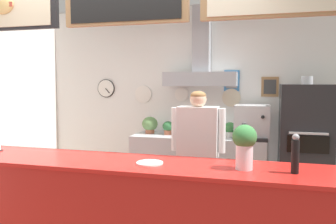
# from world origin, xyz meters

# --- Properties ---
(back_wall_assembly) EXTENTS (4.51, 2.48, 2.81)m
(back_wall_assembly) POSITION_xyz_m (0.02, 2.12, 1.49)
(back_wall_assembly) COLOR #9E9E99
(back_wall_assembly) RESTS_ON ground_plane
(service_counter) EXTENTS (3.47, 0.61, 1.05)m
(service_counter) POSITION_xyz_m (0.00, -0.41, 0.52)
(service_counter) COLOR red
(service_counter) RESTS_ON ground_plane
(back_prep_counter) EXTENTS (1.86, 0.63, 0.92)m
(back_prep_counter) POSITION_xyz_m (0.29, 1.86, 0.45)
(back_prep_counter) COLOR #B7BABF
(back_prep_counter) RESTS_ON ground_plane
(pizza_oven) EXTENTS (0.61, 0.66, 1.75)m
(pizza_oven) POSITION_xyz_m (1.67, 1.65, 0.83)
(pizza_oven) COLOR #232326
(pizza_oven) RESTS_ON ground_plane
(shop_worker) EXTENTS (0.59, 0.22, 1.58)m
(shop_worker) POSITION_xyz_m (0.49, 0.74, 0.84)
(shop_worker) COLOR #232328
(shop_worker) RESTS_ON ground_plane
(espresso_machine) EXTENTS (0.46, 0.50, 0.45)m
(espresso_machine) POSITION_xyz_m (1.02, 1.84, 1.14)
(espresso_machine) COLOR silver
(espresso_machine) RESTS_ON back_prep_counter
(potted_oregano) EXTENTS (0.17, 0.17, 0.20)m
(potted_oregano) POSITION_xyz_m (0.72, 1.90, 1.03)
(potted_oregano) COLOR beige
(potted_oregano) RESTS_ON back_prep_counter
(potted_sage) EXTENTS (0.16, 0.16, 0.19)m
(potted_sage) POSITION_xyz_m (-0.16, 1.86, 1.02)
(potted_sage) COLOR #9E563D
(potted_sage) RESTS_ON back_prep_counter
(potted_basil) EXTENTS (0.18, 0.18, 0.21)m
(potted_basil) POSITION_xyz_m (0.22, 1.90, 1.04)
(potted_basil) COLOR #4C4C51
(potted_basil) RESTS_ON back_prep_counter
(potted_rosemary) EXTENTS (0.23, 0.23, 0.25)m
(potted_rosemary) POSITION_xyz_m (-0.45, 1.90, 1.05)
(potted_rosemary) COLOR #9E563D
(potted_rosemary) RESTS_ON back_prep_counter
(condiment_plate) EXTENTS (0.21, 0.21, 0.01)m
(condiment_plate) POSITION_xyz_m (0.33, -0.44, 1.06)
(condiment_plate) COLOR white
(condiment_plate) RESTS_ON service_counter
(basil_vase) EXTENTS (0.17, 0.17, 0.32)m
(basil_vase) POSITION_xyz_m (1.04, -0.42, 1.22)
(basil_vase) COLOR silver
(basil_vase) RESTS_ON service_counter
(pepper_grinder) EXTENTS (0.05, 0.05, 0.27)m
(pepper_grinder) POSITION_xyz_m (1.38, -0.44, 1.19)
(pepper_grinder) COLOR black
(pepper_grinder) RESTS_ON service_counter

